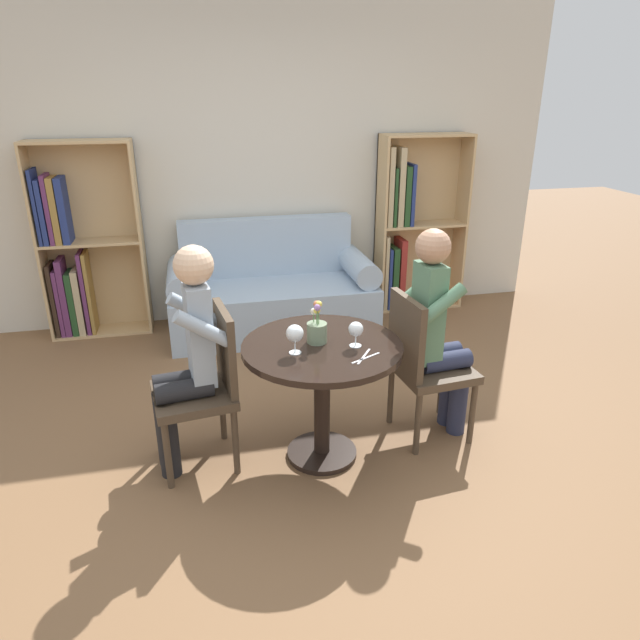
# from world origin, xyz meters

# --- Properties ---
(ground_plane) EXTENTS (16.00, 16.00, 0.00)m
(ground_plane) POSITION_xyz_m (0.00, 0.00, 0.00)
(ground_plane) COLOR brown
(back_wall) EXTENTS (5.20, 0.05, 2.70)m
(back_wall) POSITION_xyz_m (0.00, 2.35, 1.35)
(back_wall) COLOR beige
(back_wall) RESTS_ON ground_plane
(round_table) EXTENTS (0.86, 0.86, 0.70)m
(round_table) POSITION_xyz_m (0.00, 0.00, 0.55)
(round_table) COLOR black
(round_table) RESTS_ON ground_plane
(couch) EXTENTS (1.72, 0.80, 0.92)m
(couch) POSITION_xyz_m (0.00, 1.93, 0.31)
(couch) COLOR #9EB2C6
(couch) RESTS_ON ground_plane
(bookshelf_left) EXTENTS (0.81, 0.28, 1.60)m
(bookshelf_left) POSITION_xyz_m (-1.55, 2.19, 0.71)
(bookshelf_left) COLOR tan
(bookshelf_left) RESTS_ON ground_plane
(bookshelf_right) EXTENTS (0.81, 0.28, 1.60)m
(bookshelf_right) POSITION_xyz_m (1.32, 2.20, 0.78)
(bookshelf_right) COLOR tan
(bookshelf_right) RESTS_ON ground_plane
(chair_left) EXTENTS (0.47, 0.47, 0.90)m
(chair_left) POSITION_xyz_m (-0.62, 0.11, 0.49)
(chair_left) COLOR #473828
(chair_left) RESTS_ON ground_plane
(chair_right) EXTENTS (0.46, 0.46, 0.90)m
(chair_right) POSITION_xyz_m (0.62, 0.08, 0.49)
(chair_right) COLOR #473828
(chair_right) RESTS_ON ground_plane
(person_left) EXTENTS (0.44, 0.38, 1.25)m
(person_left) POSITION_xyz_m (-0.71, 0.09, 0.67)
(person_left) COLOR black
(person_left) RESTS_ON ground_plane
(person_right) EXTENTS (0.44, 0.37, 1.27)m
(person_right) POSITION_xyz_m (0.71, 0.09, 0.67)
(person_right) COLOR #282D47
(person_right) RESTS_ON ground_plane
(wine_glass_left) EXTENTS (0.09, 0.09, 0.16)m
(wine_glass_left) POSITION_xyz_m (-0.16, -0.07, 0.81)
(wine_glass_left) COLOR white
(wine_glass_left) RESTS_ON round_table
(wine_glass_right) EXTENTS (0.08, 0.08, 0.14)m
(wine_glass_right) POSITION_xyz_m (0.17, -0.06, 0.79)
(wine_glass_right) COLOR white
(wine_glass_right) RESTS_ON round_table
(flower_vase) EXTENTS (0.11, 0.11, 0.24)m
(flower_vase) POSITION_xyz_m (-0.02, 0.03, 0.78)
(flower_vase) COLOR gray
(flower_vase) RESTS_ON round_table
(knife_left_setting) EXTENTS (0.12, 0.16, 0.00)m
(knife_left_setting) POSITION_xyz_m (0.17, -0.19, 0.70)
(knife_left_setting) COLOR silver
(knife_left_setting) RESTS_ON round_table
(fork_left_setting) EXTENTS (0.17, 0.10, 0.00)m
(fork_left_setting) POSITION_xyz_m (0.18, -0.21, 0.70)
(fork_left_setting) COLOR silver
(fork_left_setting) RESTS_ON round_table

